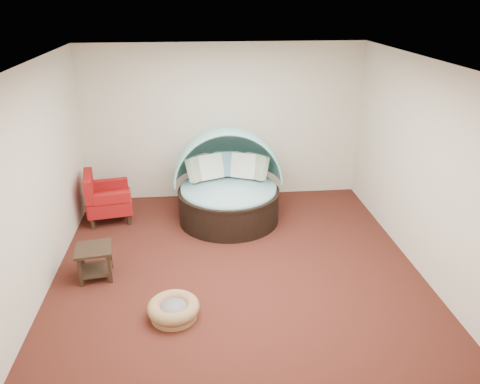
{
  "coord_description": "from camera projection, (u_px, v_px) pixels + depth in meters",
  "views": [
    {
      "loc": [
        -0.51,
        -5.71,
        3.57
      ],
      "look_at": [
        0.11,
        0.6,
        0.85
      ],
      "focal_mm": 35.0,
      "sensor_mm": 36.0,
      "label": 1
    }
  ],
  "objects": [
    {
      "name": "wall_front",
      "position": [
        263.0,
        279.0,
        3.84
      ],
      "size": [
        5.0,
        0.0,
        5.0
      ],
      "primitive_type": "plane",
      "rotation": [
        -1.57,
        0.0,
        0.0
      ],
      "color": "beige",
      "rests_on": "floor"
    },
    {
      "name": "canopy_daybed",
      "position": [
        228.0,
        178.0,
        7.77
      ],
      "size": [
        1.83,
        1.71,
        1.55
      ],
      "rotation": [
        0.0,
        0.0,
        -0.01
      ],
      "color": "black",
      "rests_on": "floor"
    },
    {
      "name": "pet_basket",
      "position": [
        174.0,
        309.0,
        5.54
      ],
      "size": [
        0.68,
        0.68,
        0.22
      ],
      "rotation": [
        0.0,
        0.0,
        -0.09
      ],
      "color": "olive",
      "rests_on": "floor"
    },
    {
      "name": "wall_left",
      "position": [
        39.0,
        179.0,
        5.9
      ],
      "size": [
        0.0,
        5.0,
        5.0
      ],
      "primitive_type": "plane",
      "rotation": [
        1.57,
        0.0,
        1.57
      ],
      "color": "beige",
      "rests_on": "floor"
    },
    {
      "name": "ceiling",
      "position": [
        236.0,
        62.0,
        5.57
      ],
      "size": [
        5.0,
        5.0,
        0.0
      ],
      "primitive_type": "plane",
      "rotation": [
        3.14,
        0.0,
        0.0
      ],
      "color": "white",
      "rests_on": "wall_back"
    },
    {
      "name": "red_armchair",
      "position": [
        105.0,
        198.0,
        7.82
      ],
      "size": [
        0.85,
        0.85,
        0.86
      ],
      "rotation": [
        0.0,
        0.0,
        0.18
      ],
      "color": "black",
      "rests_on": "floor"
    },
    {
      "name": "floor",
      "position": [
        236.0,
        263.0,
        6.67
      ],
      "size": [
        5.0,
        5.0,
        0.0
      ],
      "primitive_type": "plane",
      "color": "#4C1E15",
      "rests_on": "ground"
    },
    {
      "name": "side_table",
      "position": [
        95.0,
        258.0,
        6.26
      ],
      "size": [
        0.53,
        0.53,
        0.45
      ],
      "rotation": [
        0.0,
        0.0,
        0.14
      ],
      "color": "black",
      "rests_on": "floor"
    },
    {
      "name": "wall_right",
      "position": [
        419.0,
        165.0,
        6.35
      ],
      "size": [
        0.0,
        5.0,
        5.0
      ],
      "primitive_type": "plane",
      "rotation": [
        1.57,
        0.0,
        -1.57
      ],
      "color": "beige",
      "rests_on": "floor"
    },
    {
      "name": "wall_back",
      "position": [
        224.0,
        123.0,
        8.41
      ],
      "size": [
        5.0,
        0.0,
        5.0
      ],
      "primitive_type": "plane",
      "rotation": [
        1.57,
        0.0,
        0.0
      ],
      "color": "beige",
      "rests_on": "floor"
    }
  ]
}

